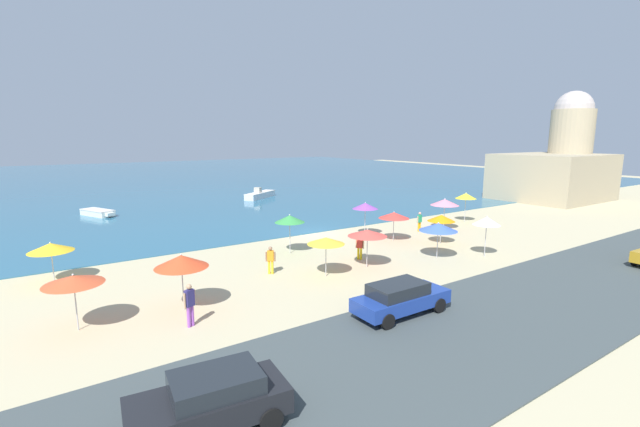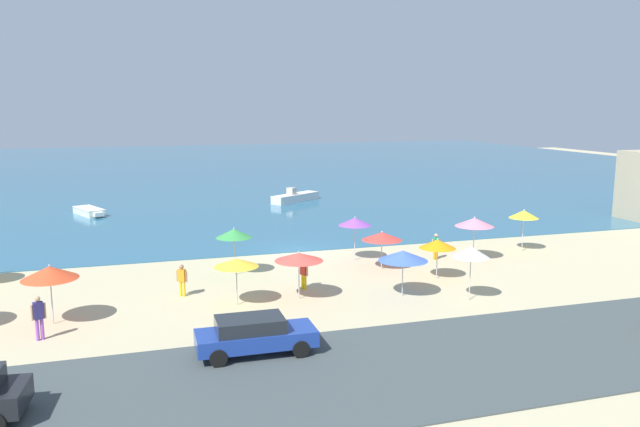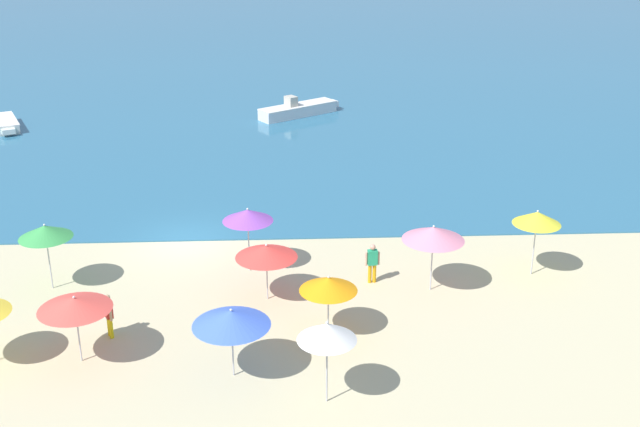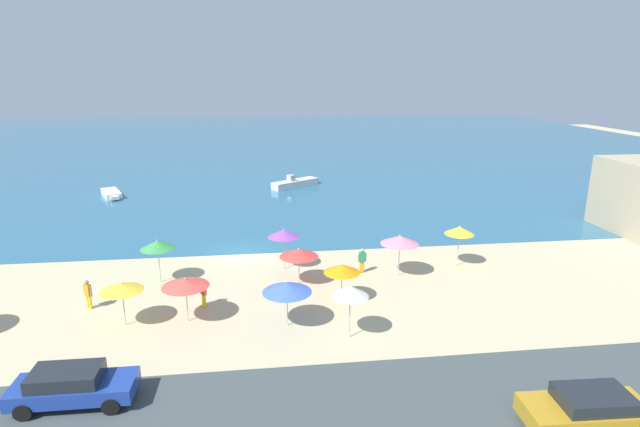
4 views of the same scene
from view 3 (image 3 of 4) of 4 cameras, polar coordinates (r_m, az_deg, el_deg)
ground_plane at (r=34.79m, az=-9.52°, el=-1.97°), size 160.00×160.00×0.00m
sea at (r=87.79m, az=-5.59°, el=12.79°), size 150.00×110.00×0.05m
beach_umbrella_0 at (r=26.54m, az=0.60°, el=-5.04°), size 1.95×1.95×2.20m
beach_umbrella_2 at (r=22.96m, az=0.50°, el=-8.41°), size 1.73×1.73×2.68m
beach_umbrella_3 at (r=30.93m, az=-5.16°, el=-0.13°), size 1.97×1.97×2.66m
beach_umbrella_4 at (r=29.62m, az=8.07°, el=-1.42°), size 2.31×2.31×2.63m
beach_umbrella_6 at (r=31.12m, az=-18.96°, el=-1.23°), size 1.97×1.97×2.63m
beach_umbrella_7 at (r=28.89m, az=-3.84°, el=-2.71°), size 2.26×2.26×2.20m
beach_umbrella_9 at (r=31.61m, az=15.18°, el=-0.31°), size 1.84×1.84×2.70m
beach_umbrella_10 at (r=24.44m, az=-6.33°, el=-7.40°), size 2.40×2.40×2.34m
beach_umbrella_12 at (r=26.13m, az=-17.06°, el=-6.15°), size 2.32×2.32×2.33m
bather_0 at (r=30.52m, az=3.75°, el=-3.41°), size 0.57×0.27×1.59m
bather_1 at (r=27.78m, az=-14.80°, el=-6.89°), size 0.36×0.51×1.58m
skiff_nearshore at (r=53.52m, az=-1.56°, el=7.40°), size 5.47×4.20×1.39m
skiff_offshore at (r=54.30m, az=-21.53°, el=5.96°), size 2.85×4.19×0.60m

